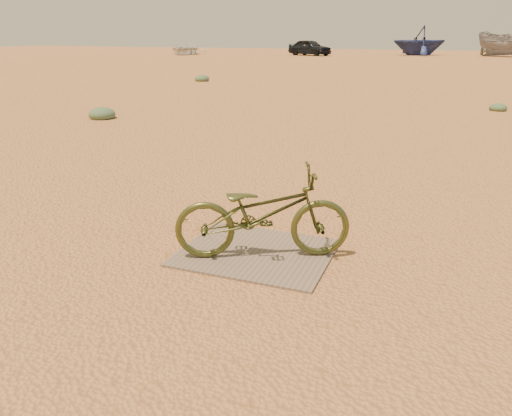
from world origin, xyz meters
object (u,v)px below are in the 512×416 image
(boat_near_left, at_px, (184,49))
(boat_far_left, at_px, (420,40))
(plywood_board, at_px, (256,253))
(boat_mid_right, at_px, (510,43))
(bicycle, at_px, (263,213))
(car, at_px, (310,47))

(boat_near_left, relative_size, boat_far_left, 0.98)
(plywood_board, xyz_separation_m, boat_mid_right, (5.55, 44.64, 1.10))
(bicycle, height_order, car, car)
(plywood_board, relative_size, bicycle, 0.88)
(boat_far_left, height_order, boat_mid_right, boat_far_left)
(car, xyz_separation_m, boat_far_left, (9.08, 3.90, 0.59))
(boat_mid_right, bearing_deg, boat_near_left, 132.65)
(car, height_order, boat_far_left, boat_far_left)
(bicycle, bearing_deg, car, -9.41)
(boat_mid_right, bearing_deg, boat_far_left, 116.20)
(car, bearing_deg, plywood_board, -142.45)
(bicycle, xyz_separation_m, boat_near_left, (-22.37, 39.24, 0.06))
(car, height_order, boat_mid_right, boat_mid_right)
(bicycle, xyz_separation_m, car, (-10.93, 41.49, 0.26))
(boat_far_left, bearing_deg, bicycle, -28.42)
(boat_near_left, bearing_deg, plywood_board, -72.84)
(plywood_board, xyz_separation_m, bicycle, (0.09, -0.06, 0.42))
(bicycle, relative_size, boat_far_left, 0.32)
(boat_near_left, height_order, boat_mid_right, boat_mid_right)
(car, relative_size, boat_mid_right, 0.70)
(plywood_board, xyz_separation_m, boat_far_left, (-1.77, 45.32, 1.27))
(car, relative_size, boat_far_left, 0.83)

